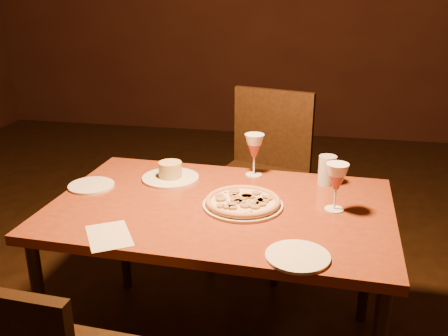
# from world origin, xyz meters

# --- Properties ---
(dining_table) EXTENTS (1.34, 0.89, 0.70)m
(dining_table) POSITION_xyz_m (0.12, 0.10, 0.64)
(dining_table) COLOR brown
(dining_table) RESTS_ON floor
(chair_far) EXTENTS (0.57, 0.57, 0.96)m
(chair_far) POSITION_xyz_m (0.18, 0.95, 0.54)
(chair_far) COLOR black
(chair_far) RESTS_ON floor
(pizza_plate) EXTENTS (0.31, 0.31, 0.03)m
(pizza_plate) POSITION_xyz_m (0.21, 0.09, 0.72)
(pizza_plate) COLOR silver
(pizza_plate) RESTS_ON dining_table
(ramekin_saucer) EXTENTS (0.25, 0.25, 0.08)m
(ramekin_saucer) POSITION_xyz_m (-0.15, 0.31, 0.72)
(ramekin_saucer) COLOR silver
(ramekin_saucer) RESTS_ON dining_table
(wine_glass_far) EXTENTS (0.09, 0.09, 0.19)m
(wine_glass_far) POSITION_xyz_m (0.20, 0.43, 0.79)
(wine_glass_far) COLOR #A64645
(wine_glass_far) RESTS_ON dining_table
(wine_glass_right) EXTENTS (0.08, 0.08, 0.18)m
(wine_glass_right) POSITION_xyz_m (0.55, 0.13, 0.79)
(wine_glass_right) COLOR #A64645
(wine_glass_right) RESTS_ON dining_table
(water_tumbler) EXTENTS (0.08, 0.08, 0.13)m
(water_tumbler) POSITION_xyz_m (0.52, 0.39, 0.76)
(water_tumbler) COLOR #B2BAC3
(water_tumbler) RESTS_ON dining_table
(side_plate_left) EXTENTS (0.19, 0.19, 0.01)m
(side_plate_left) POSITION_xyz_m (-0.45, 0.17, 0.70)
(side_plate_left) COLOR silver
(side_plate_left) RESTS_ON dining_table
(side_plate_near) EXTENTS (0.20, 0.20, 0.01)m
(side_plate_near) POSITION_xyz_m (0.44, -0.25, 0.70)
(side_plate_near) COLOR silver
(side_plate_near) RESTS_ON dining_table
(menu_card) EXTENTS (0.22, 0.24, 0.00)m
(menu_card) POSITION_xyz_m (-0.20, -0.23, 0.70)
(menu_card) COLOR beige
(menu_card) RESTS_ON dining_table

